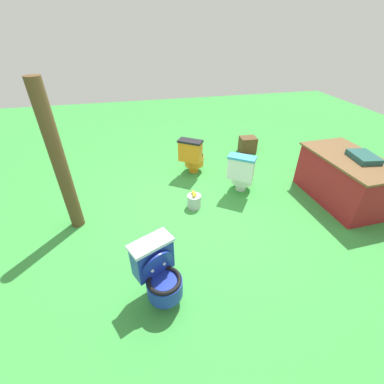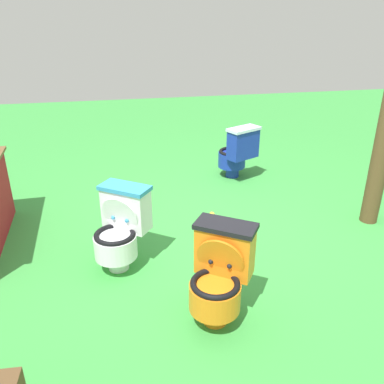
% 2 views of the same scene
% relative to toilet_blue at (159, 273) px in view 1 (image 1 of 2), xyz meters
% --- Properties ---
extents(ground, '(14.00, 14.00, 0.00)m').
position_rel_toilet_blue_xyz_m(ground, '(-1.36, 0.72, -0.37)').
color(ground, green).
extents(toilet_blue, '(0.62, 0.58, 0.73)m').
position_rel_toilet_blue_xyz_m(toilet_blue, '(0.00, 0.00, 0.00)').
color(toilet_blue, '#192D9E').
rests_on(toilet_blue, ground).
extents(toilet_orange, '(0.63, 0.61, 0.73)m').
position_rel_toilet_blue_xyz_m(toilet_orange, '(-2.58, 0.94, 0.00)').
color(toilet_orange, orange).
rests_on(toilet_orange, ground).
extents(toilet_white, '(0.63, 0.61, 0.73)m').
position_rel_toilet_blue_xyz_m(toilet_white, '(-1.76, 1.60, 0.00)').
color(toilet_white, white).
rests_on(toilet_white, ground).
extents(vendor_table, '(1.49, 0.92, 0.85)m').
position_rel_toilet_blue_xyz_m(vendor_table, '(-1.18, 3.14, 0.02)').
color(vendor_table, maroon).
rests_on(vendor_table, ground).
extents(wooden_post, '(0.18, 0.18, 2.04)m').
position_rel_toilet_blue_xyz_m(wooden_post, '(-1.46, -1.05, 0.65)').
color(wooden_post, brown).
rests_on(wooden_post, ground).
extents(small_crate, '(0.31, 0.37, 0.35)m').
position_rel_toilet_blue_xyz_m(small_crate, '(-3.28, 2.38, -0.20)').
color(small_crate, brown).
rests_on(small_crate, ground).
extents(lemon_bucket, '(0.22, 0.22, 0.28)m').
position_rel_toilet_blue_xyz_m(lemon_bucket, '(-1.49, 0.72, -0.26)').
color(lemon_bucket, '#B7B7BF').
rests_on(lemon_bucket, ground).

